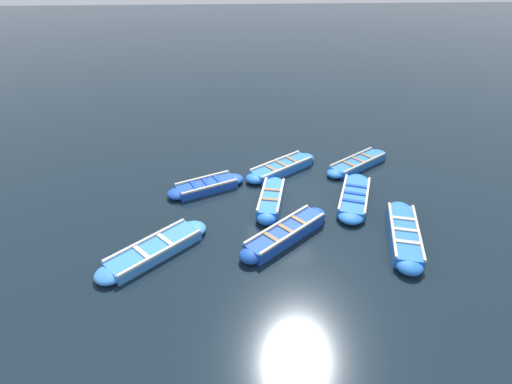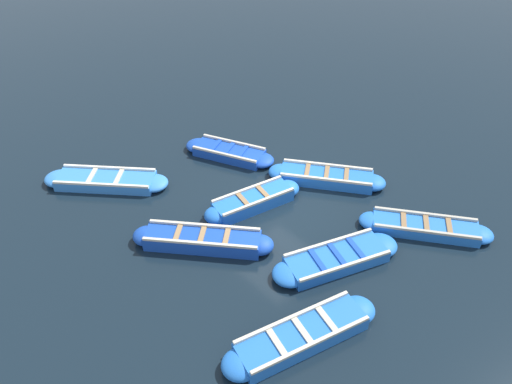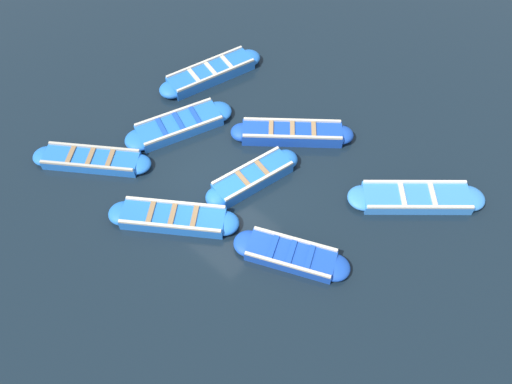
# 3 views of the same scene
# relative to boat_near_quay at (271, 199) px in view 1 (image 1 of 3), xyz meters

# --- Properties ---
(ground_plane) EXTENTS (120.00, 120.00, 0.00)m
(ground_plane) POSITION_rel_boat_near_quay_xyz_m (0.68, -0.45, -0.20)
(ground_plane) COLOR black
(boat_near_quay) EXTENTS (3.19, 1.37, 0.46)m
(boat_near_quay) POSITION_rel_boat_near_quay_xyz_m (0.00, 0.00, 0.00)
(boat_near_quay) COLOR blue
(boat_near_quay) RESTS_ON ground
(boat_bow_out) EXTENTS (3.92, 1.80, 0.44)m
(boat_bow_out) POSITION_rel_boat_near_quay_xyz_m (-2.37, -4.11, -0.01)
(boat_bow_out) COLOR blue
(boat_bow_out) RESTS_ON ground
(boat_mid_row) EXTENTS (2.03, 3.19, 0.38)m
(boat_mid_row) POSITION_rel_boat_near_quay_xyz_m (1.18, 2.43, -0.04)
(boat_mid_row) COLOR #1947B7
(boat_mid_row) RESTS_ON ground
(boat_far_corner) EXTENTS (3.00, 3.37, 0.46)m
(boat_far_corner) POSITION_rel_boat_near_quay_xyz_m (-2.09, -0.27, 0.00)
(boat_far_corner) COLOR #1947B7
(boat_far_corner) RESTS_ON ground
(boat_end_of_row) EXTENTS (3.24, 3.46, 0.38)m
(boat_end_of_row) POSITION_rel_boat_near_quay_xyz_m (-2.60, 3.88, -0.04)
(boat_end_of_row) COLOR #3884E0
(boat_end_of_row) RESTS_ON ground
(boat_alongside) EXTENTS (2.72, 3.36, 0.37)m
(boat_alongside) POSITION_rel_boat_near_quay_xyz_m (2.72, -4.04, -0.05)
(boat_alongside) COLOR blue
(boat_alongside) RESTS_ON ground
(boat_outer_right) EXTENTS (2.76, 3.41, 0.41)m
(boat_outer_right) POSITION_rel_boat_near_quay_xyz_m (2.48, -0.68, -0.02)
(boat_outer_right) COLOR blue
(boat_outer_right) RESTS_ON ground
(boat_outer_left) EXTENTS (3.64, 2.09, 0.39)m
(boat_outer_left) POSITION_rel_boat_near_quay_xyz_m (0.01, -3.13, -0.04)
(boat_outer_left) COLOR blue
(boat_outer_left) RESTS_ON ground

